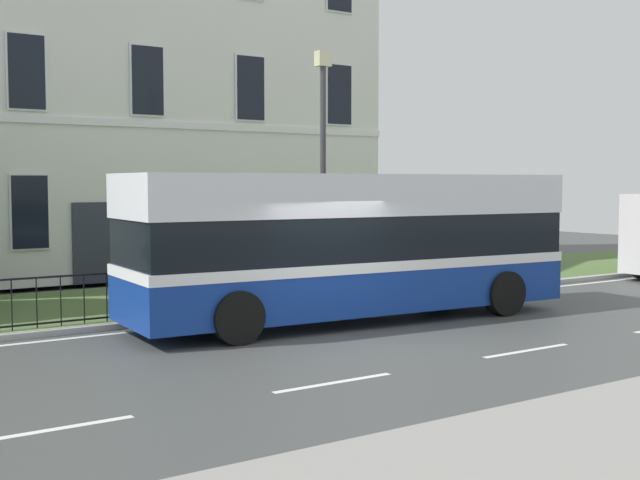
{
  "coord_description": "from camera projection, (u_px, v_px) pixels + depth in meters",
  "views": [
    {
      "loc": [
        -8.63,
        -11.24,
        2.85
      ],
      "look_at": [
        1.39,
        3.56,
        1.6
      ],
      "focal_mm": 46.21,
      "sensor_mm": 36.0,
      "label": 1
    }
  ],
  "objects": [
    {
      "name": "ground_plane",
      "position": [
        334.0,
        338.0,
        15.18
      ],
      "size": [
        60.0,
        56.0,
        0.18
      ],
      "color": "#414443"
    },
    {
      "name": "georgian_townhouse",
      "position": [
        37.0,
        59.0,
        25.88
      ],
      "size": [
        19.97,
        9.99,
        13.15
      ],
      "color": "silver",
      "rests_on": "ground_plane"
    },
    {
      "name": "iron_verge_railing",
      "position": [
        191.0,
        289.0,
        17.17
      ],
      "size": [
        13.53,
        0.04,
        0.97
      ],
      "color": "black",
      "rests_on": "ground_plane"
    },
    {
      "name": "single_decker_bus",
      "position": [
        353.0,
        244.0,
        16.95
      ],
      "size": [
        9.69,
        3.04,
        3.02
      ],
      "rotation": [
        0.0,
        0.0,
        -0.06
      ],
      "color": "navy",
      "rests_on": "ground_plane"
    },
    {
      "name": "street_lamp_post",
      "position": [
        323.0,
        154.0,
        19.91
      ],
      "size": [
        0.36,
        0.24,
        5.88
      ],
      "color": "#333338",
      "rests_on": "ground_plane"
    },
    {
      "name": "litter_bin",
      "position": [
        219.0,
        279.0,
        18.04
      ],
      "size": [
        0.52,
        0.52,
        1.22
      ],
      "color": "#4C4742",
      "rests_on": "ground_plane"
    }
  ]
}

